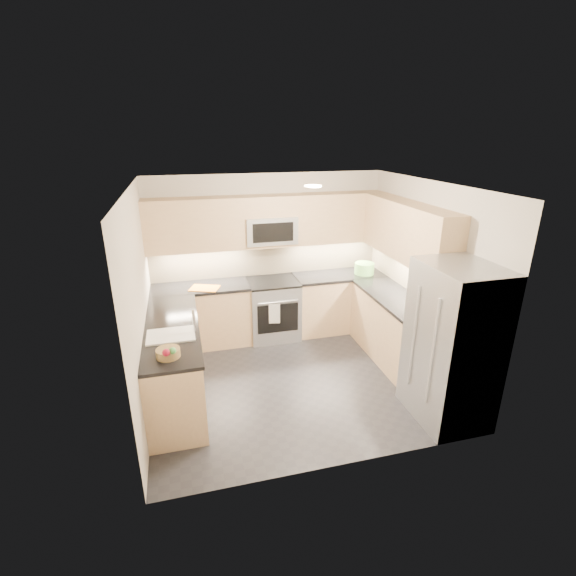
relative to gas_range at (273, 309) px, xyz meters
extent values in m
cube|color=#26262B|center=(0.00, -1.28, -0.46)|extent=(3.60, 3.20, 0.00)
cube|color=beige|center=(0.00, -1.28, 2.04)|extent=(3.60, 3.20, 0.02)
cube|color=beige|center=(0.00, 0.32, 0.79)|extent=(3.60, 0.02, 2.50)
cube|color=beige|center=(0.00, -2.88, 0.79)|extent=(3.60, 0.02, 2.50)
cube|color=beige|center=(-1.80, -1.28, 0.79)|extent=(0.02, 3.20, 2.50)
cube|color=beige|center=(1.80, -1.28, 0.79)|extent=(0.02, 3.20, 2.50)
cube|color=#D4AE7F|center=(-1.09, 0.02, -0.01)|extent=(1.42, 0.60, 0.90)
cube|color=#D4AE7F|center=(1.09, 0.02, -0.01)|extent=(1.42, 0.60, 0.90)
cube|color=#D4AE7F|center=(1.50, -1.12, -0.01)|extent=(0.60, 1.70, 0.90)
cube|color=#D4AE7F|center=(-1.50, -1.28, -0.01)|extent=(0.60, 2.00, 0.90)
cube|color=black|center=(-1.09, 0.02, 0.47)|extent=(1.42, 0.63, 0.04)
cube|color=black|center=(1.09, 0.02, 0.47)|extent=(1.42, 0.63, 0.04)
cube|color=black|center=(1.50, -1.12, 0.47)|extent=(0.63, 1.70, 0.04)
cube|color=black|center=(-1.50, -1.28, 0.47)|extent=(0.63, 2.00, 0.04)
cube|color=#D4AE7F|center=(0.00, 0.15, 1.37)|extent=(3.60, 0.35, 0.75)
cube|color=#D4AE7F|center=(1.62, -1.00, 1.37)|extent=(0.35, 1.95, 0.75)
cube|color=tan|center=(0.00, 0.32, 0.74)|extent=(3.60, 0.01, 0.51)
cube|color=tan|center=(1.80, -0.82, 0.74)|extent=(0.01, 2.30, 0.51)
cube|color=#9A9DA2|center=(0.00, 0.00, 0.00)|extent=(0.76, 0.65, 0.91)
cube|color=black|center=(0.00, 0.00, 0.46)|extent=(0.76, 0.65, 0.03)
cube|color=black|center=(0.00, -0.33, -0.01)|extent=(0.62, 0.02, 0.45)
cylinder|color=#B2B5BA|center=(0.00, -0.35, 0.26)|extent=(0.60, 0.02, 0.02)
cube|color=#A2A5AA|center=(0.00, 0.12, 1.24)|extent=(0.76, 0.40, 0.40)
cube|color=black|center=(0.00, -0.08, 1.24)|extent=(0.60, 0.01, 0.28)
cube|color=#929499|center=(1.45, -2.43, 0.45)|extent=(0.70, 0.90, 1.80)
cylinder|color=#B2B5BA|center=(1.08, -2.61, 0.49)|extent=(0.02, 0.02, 1.20)
cylinder|color=#B2B5BA|center=(1.08, -2.25, 0.49)|extent=(0.02, 0.02, 1.20)
cube|color=white|center=(-1.50, -1.53, 0.42)|extent=(0.52, 0.38, 0.16)
cylinder|color=silver|center=(-1.24, -1.53, 0.62)|extent=(0.03, 0.03, 0.28)
cylinder|color=#6AB94F|center=(1.48, -0.06, 0.57)|extent=(0.37, 0.37, 0.18)
cube|color=orange|center=(-1.03, -0.10, 0.49)|extent=(0.48, 0.41, 0.01)
cylinder|color=olive|center=(-1.52, -1.99, 0.53)|extent=(0.29, 0.29, 0.09)
sphere|color=#B0142D|center=(-1.53, -2.11, 0.60)|extent=(0.08, 0.08, 0.08)
sphere|color=green|center=(-1.47, -2.09, 0.60)|extent=(0.07, 0.07, 0.07)
cube|color=white|center=(-0.06, -0.37, 0.10)|extent=(0.16, 0.05, 0.31)
camera|label=1|loc=(-1.29, -5.85, 2.61)|focal=26.00mm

